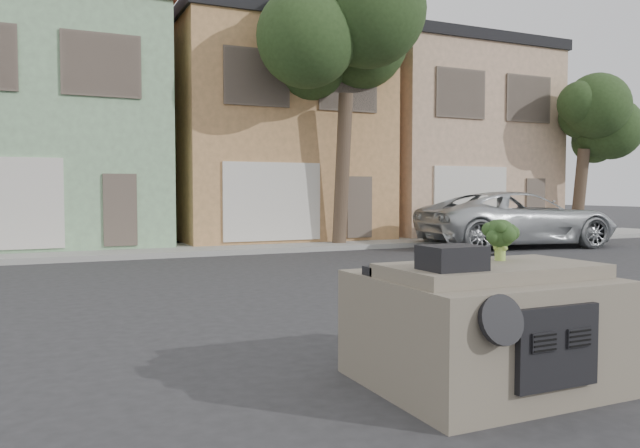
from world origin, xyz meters
TOP-DOWN VIEW (x-y plane):
  - ground_plane at (0.00, 0.00)m, footprint 120.00×120.00m
  - sidewalk at (0.00, 10.50)m, footprint 40.00×3.00m
  - townhouse_mint at (-3.50, 14.50)m, footprint 7.20×8.20m
  - townhouse_tan at (4.00, 14.50)m, footprint 7.20×8.20m
  - townhouse_beige at (11.50, 14.50)m, footprint 7.20×8.20m
  - silver_pickup at (10.25, 7.88)m, footprint 6.64×3.68m
  - tree_near at (5.00, 9.80)m, footprint 4.40×4.00m
  - tree_far at (15.00, 9.80)m, footprint 3.20×3.00m
  - car_dashboard at (0.00, -3.00)m, footprint 2.00×1.80m
  - instrument_hump at (-0.58, -3.35)m, footprint 0.48×0.38m
  - wiper_arm at (0.28, -2.62)m, footprint 0.69×0.15m
  - broccoli at (0.25, -2.96)m, footprint 0.46×0.46m

SIDE VIEW (x-z plane):
  - ground_plane at x=0.00m, z-range 0.00..0.00m
  - silver_pickup at x=10.25m, z-range -0.88..0.88m
  - sidewalk at x=0.00m, z-range 0.00..0.15m
  - car_dashboard at x=0.00m, z-range 0.00..1.12m
  - wiper_arm at x=0.28m, z-range 1.12..1.14m
  - instrument_hump at x=-0.58m, z-range 1.12..1.32m
  - broccoli at x=0.25m, z-range 1.12..1.52m
  - tree_far at x=15.00m, z-range 0.00..6.00m
  - townhouse_mint at x=-3.50m, z-range 0.00..7.55m
  - townhouse_tan at x=4.00m, z-range 0.00..7.55m
  - townhouse_beige at x=11.50m, z-range 0.00..7.55m
  - tree_near at x=5.00m, z-range 0.00..8.50m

